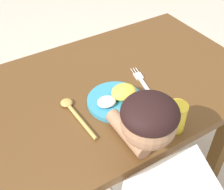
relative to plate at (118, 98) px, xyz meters
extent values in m
cube|color=#58371A|center=(-0.11, 0.10, -0.04)|extent=(1.43, 0.72, 0.03)
cube|color=brown|center=(0.51, -0.16, -0.39)|extent=(0.06, 0.06, 0.68)
cube|color=brown|center=(0.51, 0.35, -0.39)|extent=(0.06, 0.06, 0.68)
cylinder|color=teal|center=(-0.01, 0.00, -0.01)|extent=(0.20, 0.20, 0.02)
ellipsoid|color=yellow|center=(0.03, 0.00, 0.02)|extent=(0.09, 0.08, 0.04)
ellipsoid|color=red|center=(0.03, -0.02, 0.01)|extent=(0.02, 0.03, 0.03)
ellipsoid|color=red|center=(0.06, 0.00, 0.01)|extent=(0.04, 0.04, 0.02)
ellipsoid|color=red|center=(0.03, 0.02, 0.01)|extent=(0.03, 0.04, 0.02)
ellipsoid|color=white|center=(-0.05, 0.00, 0.01)|extent=(0.07, 0.06, 0.02)
cube|color=silver|center=(0.13, 0.00, -0.02)|extent=(0.04, 0.13, 0.01)
cube|color=silver|center=(0.15, 0.08, -0.02)|extent=(0.04, 0.05, 0.01)
cylinder|color=silver|center=(0.17, 0.12, -0.02)|extent=(0.01, 0.04, 0.00)
cylinder|color=silver|center=(0.16, 0.12, -0.02)|extent=(0.01, 0.04, 0.00)
cylinder|color=silver|center=(0.15, 0.12, -0.02)|extent=(0.01, 0.04, 0.00)
cylinder|color=#B59247|center=(-0.16, -0.03, -0.01)|extent=(0.02, 0.18, 0.01)
ellipsoid|color=#B59247|center=(-0.16, 0.09, -0.01)|extent=(0.05, 0.05, 0.02)
cylinder|color=gold|center=(0.09, -0.20, 0.03)|extent=(0.06, 0.06, 0.10)
cube|color=white|center=(-0.06, -0.33, -0.08)|extent=(0.16, 0.29, 0.37)
sphere|color=#9E7051|center=(-0.06, -0.25, 0.14)|extent=(0.15, 0.15, 0.15)
ellipsoid|color=black|center=(-0.06, -0.25, 0.17)|extent=(0.16, 0.16, 0.08)
cylinder|color=#9E7051|center=(-0.06, -0.16, 0.01)|extent=(0.05, 0.18, 0.05)
camera|label=1|loc=(-0.42, -0.64, 0.70)|focal=46.62mm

